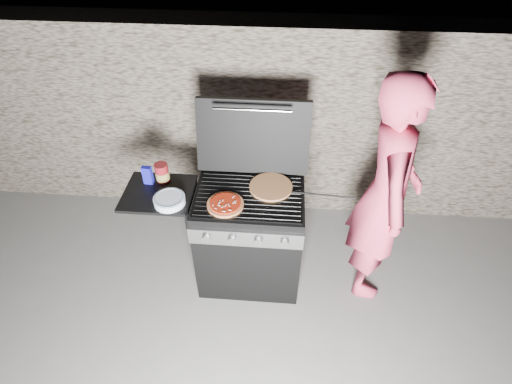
# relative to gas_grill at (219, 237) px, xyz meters

# --- Properties ---
(ground) EXTENTS (50.00, 50.00, 0.00)m
(ground) POSITION_rel_gas_grill_xyz_m (0.25, 0.00, -0.46)
(ground) COLOR #5B5A58
(stone_wall) EXTENTS (8.00, 0.35, 1.80)m
(stone_wall) POSITION_rel_gas_grill_xyz_m (0.25, 1.05, 0.44)
(stone_wall) COLOR gray
(stone_wall) RESTS_ON ground
(gas_grill) EXTENTS (1.34, 0.79, 0.91)m
(gas_grill) POSITION_rel_gas_grill_xyz_m (0.00, 0.00, 0.00)
(gas_grill) COLOR black
(gas_grill) RESTS_ON ground
(pizza_topped) EXTENTS (0.26, 0.26, 0.03)m
(pizza_topped) POSITION_rel_gas_grill_xyz_m (0.09, -0.11, 0.47)
(pizza_topped) COLOR #B37A34
(pizza_topped) RESTS_ON gas_grill
(pizza_plain) EXTENTS (0.41, 0.41, 0.02)m
(pizza_plain) POSITION_rel_gas_grill_xyz_m (0.40, 0.10, 0.46)
(pizza_plain) COLOR tan
(pizza_plain) RESTS_ON gas_grill
(sauce_jar) EXTENTS (0.12, 0.12, 0.15)m
(sauce_jar) POSITION_rel_gas_grill_xyz_m (-0.41, 0.13, 0.52)
(sauce_jar) COLOR maroon
(sauce_jar) RESTS_ON gas_grill
(blue_carton) EXTENTS (0.07, 0.05, 0.15)m
(blue_carton) POSITION_rel_gas_grill_xyz_m (-0.51, 0.09, 0.52)
(blue_carton) COLOR #131392
(blue_carton) RESTS_ON gas_grill
(plate_stack) EXTENTS (0.27, 0.27, 0.05)m
(plate_stack) POSITION_rel_gas_grill_xyz_m (-0.30, -0.11, 0.47)
(plate_stack) COLOR silver
(plate_stack) RESTS_ON gas_grill
(person) EXTENTS (0.50, 0.71, 1.86)m
(person) POSITION_rel_gas_grill_xyz_m (1.22, 0.07, 0.47)
(person) COLOR #DC3F61
(person) RESTS_ON ground
(tongs) EXTENTS (0.46, 0.14, 0.10)m
(tongs) POSITION_rel_gas_grill_xyz_m (0.76, 0.00, 0.50)
(tongs) COLOR black
(tongs) RESTS_ON gas_grill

